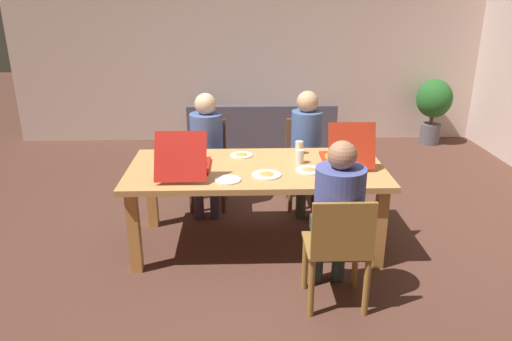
{
  "coord_description": "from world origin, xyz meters",
  "views": [
    {
      "loc": [
        -0.13,
        -3.86,
        2.15
      ],
      "look_at": [
        0.0,
        0.1,
        0.67
      ],
      "focal_mm": 33.92,
      "sensor_mm": 36.0,
      "label": 1
    }
  ],
  "objects_px": {
    "dining_table": "(256,176)",
    "drinking_glass_0": "(299,148)",
    "person_1": "(206,143)",
    "person_0": "(337,209)",
    "plate_0": "(228,180)",
    "person_2": "(307,142)",
    "plate_1": "(241,155)",
    "chair_2": "(304,160)",
    "plate_2": "(267,174)",
    "chair_1": "(208,162)",
    "drinking_glass_1": "(300,157)",
    "chair_0": "(339,249)",
    "couch": "(261,132)",
    "plate_3": "(309,170)",
    "potted_plant": "(434,104)",
    "pizza_box_1": "(185,164)",
    "pizza_box_0": "(346,156)"
  },
  "relations": [
    {
      "from": "pizza_box_1",
      "to": "couch",
      "type": "relative_size",
      "value": 0.31
    },
    {
      "from": "chair_1",
      "to": "person_1",
      "type": "relative_size",
      "value": 0.74
    },
    {
      "from": "person_0",
      "to": "potted_plant",
      "type": "relative_size",
      "value": 1.28
    },
    {
      "from": "chair_2",
      "to": "potted_plant",
      "type": "bearing_deg",
      "value": 43.78
    },
    {
      "from": "chair_0",
      "to": "pizza_box_1",
      "type": "bearing_deg",
      "value": 141.87
    },
    {
      "from": "dining_table",
      "to": "couch",
      "type": "bearing_deg",
      "value": 86.72
    },
    {
      "from": "chair_0",
      "to": "couch",
      "type": "relative_size",
      "value": 0.44
    },
    {
      "from": "pizza_box_1",
      "to": "pizza_box_0",
      "type": "bearing_deg",
      "value": 5.78
    },
    {
      "from": "chair_0",
      "to": "chair_2",
      "type": "distance_m",
      "value": 1.88
    },
    {
      "from": "plate_3",
      "to": "drinking_glass_1",
      "type": "height_order",
      "value": "drinking_glass_1"
    },
    {
      "from": "chair_0",
      "to": "drinking_glass_0",
      "type": "height_order",
      "value": "chair_0"
    },
    {
      "from": "pizza_box_1",
      "to": "plate_1",
      "type": "bearing_deg",
      "value": 36.01
    },
    {
      "from": "person_2",
      "to": "person_1",
      "type": "bearing_deg",
      "value": 179.8
    },
    {
      "from": "person_1",
      "to": "plate_0",
      "type": "distance_m",
      "value": 1.13
    },
    {
      "from": "drinking_glass_0",
      "to": "couch",
      "type": "height_order",
      "value": "drinking_glass_0"
    },
    {
      "from": "pizza_box_0",
      "to": "plate_1",
      "type": "relative_size",
      "value": 2.48
    },
    {
      "from": "chair_2",
      "to": "plate_0",
      "type": "xyz_separation_m",
      "value": [
        -0.77,
        -1.25,
        0.27
      ]
    },
    {
      "from": "chair_0",
      "to": "couch",
      "type": "distance_m",
      "value": 3.7
    },
    {
      "from": "chair_2",
      "to": "drinking_glass_1",
      "type": "xyz_separation_m",
      "value": [
        -0.16,
        -0.86,
        0.33
      ]
    },
    {
      "from": "chair_0",
      "to": "potted_plant",
      "type": "relative_size",
      "value": 0.91
    },
    {
      "from": "chair_2",
      "to": "plate_2",
      "type": "height_order",
      "value": "chair_2"
    },
    {
      "from": "person_2",
      "to": "pizza_box_1",
      "type": "height_order",
      "value": "person_2"
    },
    {
      "from": "person_0",
      "to": "plate_0",
      "type": "height_order",
      "value": "person_0"
    },
    {
      "from": "person_1",
      "to": "chair_2",
      "type": "xyz_separation_m",
      "value": [
        1.01,
        0.14,
        -0.24
      ]
    },
    {
      "from": "person_1",
      "to": "couch",
      "type": "bearing_deg",
      "value": 71.88
    },
    {
      "from": "drinking_glass_0",
      "to": "drinking_glass_1",
      "type": "relative_size",
      "value": 0.97
    },
    {
      "from": "couch",
      "to": "plate_3",
      "type": "bearing_deg",
      "value": -84.41
    },
    {
      "from": "person_2",
      "to": "drinking_glass_1",
      "type": "distance_m",
      "value": 0.74
    },
    {
      "from": "chair_2",
      "to": "plate_2",
      "type": "relative_size",
      "value": 3.76
    },
    {
      "from": "dining_table",
      "to": "drinking_glass_0",
      "type": "distance_m",
      "value": 0.54
    },
    {
      "from": "chair_2",
      "to": "drinking_glass_1",
      "type": "bearing_deg",
      "value": -100.57
    },
    {
      "from": "dining_table",
      "to": "plate_3",
      "type": "xyz_separation_m",
      "value": [
        0.43,
        -0.12,
        0.1
      ]
    },
    {
      "from": "person_2",
      "to": "plate_1",
      "type": "xyz_separation_m",
      "value": [
        -0.66,
        -0.5,
        0.04
      ]
    },
    {
      "from": "person_1",
      "to": "pizza_box_0",
      "type": "distance_m",
      "value": 1.44
    },
    {
      "from": "plate_2",
      "to": "person_1",
      "type": "bearing_deg",
      "value": 118.72
    },
    {
      "from": "plate_3",
      "to": "couch",
      "type": "relative_size",
      "value": 0.11
    },
    {
      "from": "chair_2",
      "to": "chair_1",
      "type": "bearing_deg",
      "value": -179.28
    },
    {
      "from": "person_1",
      "to": "drinking_glass_0",
      "type": "bearing_deg",
      "value": -27.55
    },
    {
      "from": "person_0",
      "to": "person_2",
      "type": "relative_size",
      "value": 1.01
    },
    {
      "from": "pizza_box_1",
      "to": "drinking_glass_1",
      "type": "height_order",
      "value": "pizza_box_1"
    },
    {
      "from": "chair_1",
      "to": "potted_plant",
      "type": "xyz_separation_m",
      "value": [
        3.16,
        2.07,
        0.13
      ]
    },
    {
      "from": "pizza_box_1",
      "to": "drinking_glass_1",
      "type": "bearing_deg",
      "value": 7.43
    },
    {
      "from": "chair_1",
      "to": "plate_3",
      "type": "height_order",
      "value": "chair_1"
    },
    {
      "from": "chair_1",
      "to": "person_2",
      "type": "xyz_separation_m",
      "value": [
        1.01,
        -0.13,
        0.25
      ]
    },
    {
      "from": "plate_3",
      "to": "person_2",
      "type": "bearing_deg",
      "value": 83.5
    },
    {
      "from": "person_1",
      "to": "plate_1",
      "type": "xyz_separation_m",
      "value": [
        0.35,
        -0.5,
        0.04
      ]
    },
    {
      "from": "person_0",
      "to": "couch",
      "type": "bearing_deg",
      "value": 96.13
    },
    {
      "from": "plate_1",
      "to": "drinking_glass_0",
      "type": "distance_m",
      "value": 0.53
    },
    {
      "from": "pizza_box_1",
      "to": "potted_plant",
      "type": "distance_m",
      "value": 4.48
    },
    {
      "from": "person_1",
      "to": "chair_1",
      "type": "bearing_deg",
      "value": 90.0
    }
  ]
}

